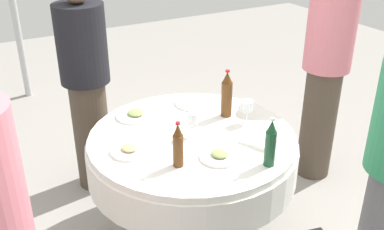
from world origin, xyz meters
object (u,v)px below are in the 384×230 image
plate_right (129,150)px  person_north (325,71)px  person_east (86,84)px  plate_outer (194,103)px  wine_glass_north (247,106)px  wine_glass_inner (193,120)px  plate_mid (136,115)px  plate_left (219,156)px  bottle_brown_far (227,95)px  bottle_dark_green_west (270,144)px  bottle_brown_east (178,146)px  dining_table (192,157)px

plate_right → person_north: person_north is taller
person_east → plate_outer: bearing=-62.8°
wine_glass_north → wine_glass_inner: 0.37m
plate_mid → plate_left: bearing=16.5°
wine_glass_north → wine_glass_inner: bearing=-92.1°
wine_glass_inner → bottle_brown_far: bearing=112.6°
plate_right → wine_glass_north: bearing=88.2°
person_north → plate_right: bearing=-92.0°
wine_glass_north → person_north: bearing=103.0°
bottle_dark_green_west → plate_right: bottle_dark_green_west is taller
bottle_dark_green_west → wine_glass_inner: size_ratio=1.87×
person_east → wine_glass_north: bearing=-73.2°
bottle_brown_east → plate_mid: 0.65m
plate_mid → bottle_brown_east: bearing=-2.2°
bottle_brown_far → person_east: 1.01m
dining_table → person_north: 1.24m
bottle_dark_green_west → person_north: 1.19m
dining_table → plate_mid: size_ratio=4.99×
wine_glass_north → plate_right: size_ratio=0.69×
dining_table → plate_outer: plate_outer is taller
bottle_brown_far → wine_glass_inner: 0.34m
bottle_brown_east → plate_outer: bearing=144.7°
bottle_dark_green_west → wine_glass_north: (-0.45, 0.17, -0.02)m
dining_table → plate_left: bearing=1.3°
dining_table → plate_mid: (-0.39, -0.20, 0.16)m
plate_outer → person_east: person_east is taller
plate_outer → plate_mid: bearing=-92.3°
wine_glass_north → bottle_brown_east: bearing=-69.0°
dining_table → plate_left: 0.34m
dining_table → plate_mid: plate_mid is taller
plate_right → plate_outer: plate_right is taller
bottle_brown_far → plate_right: bearing=-80.5°
bottle_brown_east → person_north: person_north is taller
wine_glass_inner → plate_left: size_ratio=0.67×
plate_mid → person_north: size_ratio=0.15×
person_north → person_east: bearing=-122.0°
wine_glass_north → plate_left: bearing=-53.5°
bottle_brown_east → bottle_brown_far: (-0.37, 0.54, 0.03)m
plate_left → plate_outer: (-0.67, 0.22, -0.00)m
bottle_dark_green_west → person_east: person_east is taller
bottle_brown_far → wine_glass_north: size_ratio=2.09×
wine_glass_north → person_north: 0.85m
dining_table → bottle_brown_east: bottle_brown_east is taller
bottle_brown_east → plate_left: 0.26m
wine_glass_north → person_north: (-0.19, 0.83, 0.01)m
wine_glass_inner → plate_outer: 0.45m
bottle_brown_east → plate_left: bottle_brown_east is taller
dining_table → wine_glass_north: bearing=86.5°
dining_table → person_north: person_north is taller
wine_glass_north → plate_outer: (-0.40, -0.15, -0.10)m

